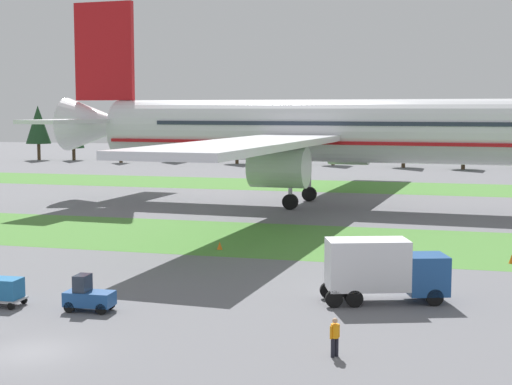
% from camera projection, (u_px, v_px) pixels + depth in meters
% --- Properties ---
extents(ground_plane, '(400.00, 400.00, 0.00)m').
position_uv_depth(ground_plane, '(30.00, 352.00, 34.78)').
color(ground_plane, slate).
extents(grass_strip_near, '(320.00, 17.24, 0.01)m').
position_uv_depth(grass_strip_near, '(238.00, 238.00, 65.99)').
color(grass_strip_near, '#4C8438').
rests_on(grass_strip_near, ground).
extents(grass_strip_far, '(320.00, 17.24, 0.01)m').
position_uv_depth(grass_strip_far, '(332.00, 186.00, 110.58)').
color(grass_strip_far, '#4C8438').
rests_on(grass_strip_far, ground).
extents(airliner, '(64.52, 79.44, 23.64)m').
position_uv_depth(airliner, '(321.00, 130.00, 86.77)').
color(airliner, silver).
rests_on(airliner, ground).
extents(baggage_tug, '(2.66, 1.43, 1.97)m').
position_uv_depth(baggage_tug, '(88.00, 296.00, 41.86)').
color(baggage_tug, '#1E4C8E').
rests_on(baggage_tug, ground).
extents(cargo_dolly_lead, '(2.27, 1.61, 1.55)m').
position_uv_depth(cargo_dolly_lead, '(3.00, 290.00, 42.92)').
color(cargo_dolly_lead, '#A3A3A8').
rests_on(cargo_dolly_lead, ground).
extents(catering_truck, '(7.32, 4.44, 3.58)m').
position_uv_depth(catering_truck, '(383.00, 268.00, 43.66)').
color(catering_truck, '#1E4C8E').
rests_on(catering_truck, ground).
extents(ground_crew_marshaller, '(0.38, 0.46, 1.74)m').
position_uv_depth(ground_crew_marshaller, '(335.00, 336.00, 34.08)').
color(ground_crew_marshaller, black).
rests_on(ground_crew_marshaller, ground).
extents(taxiway_marker_0, '(0.44, 0.44, 0.69)m').
position_uv_depth(taxiway_marker_0, '(512.00, 259.00, 54.86)').
color(taxiway_marker_0, orange).
rests_on(taxiway_marker_0, ground).
extents(taxiway_marker_1, '(0.44, 0.44, 0.52)m').
position_uv_depth(taxiway_marker_1, '(373.00, 258.00, 55.65)').
color(taxiway_marker_1, orange).
rests_on(taxiway_marker_1, ground).
extents(taxiway_marker_2, '(0.44, 0.44, 0.60)m').
position_uv_depth(taxiway_marker_2, '(220.00, 246.00, 60.39)').
color(taxiway_marker_2, orange).
rests_on(taxiway_marker_2, ground).
extents(distant_tree_line, '(147.47, 11.76, 11.96)m').
position_uv_depth(distant_tree_line, '(366.00, 130.00, 148.44)').
color(distant_tree_line, '#4C3823').
rests_on(distant_tree_line, ground).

